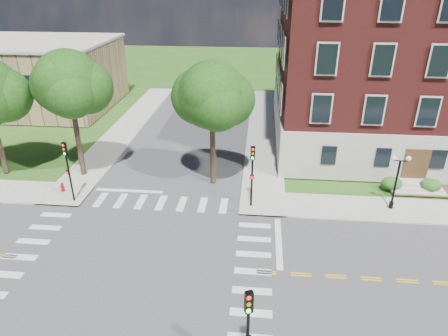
# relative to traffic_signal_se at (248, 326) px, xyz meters

# --- Properties ---
(ground) EXTENTS (160.00, 160.00, 0.00)m
(ground) POSITION_rel_traffic_signal_se_xyz_m (-7.10, 6.95, -3.19)
(ground) COLOR #274F16
(ground) RESTS_ON ground
(road_ew) EXTENTS (90.00, 12.00, 0.01)m
(road_ew) POSITION_rel_traffic_signal_se_xyz_m (-7.10, 6.95, -3.18)
(road_ew) COLOR #3D3D3F
(road_ew) RESTS_ON ground
(road_ns) EXTENTS (12.00, 90.00, 0.01)m
(road_ns) POSITION_rel_traffic_signal_se_xyz_m (-7.10, 6.95, -3.18)
(road_ns) COLOR #3D3D3F
(road_ns) RESTS_ON ground
(sidewalk_ne) EXTENTS (34.00, 34.00, 0.12)m
(sidewalk_ne) POSITION_rel_traffic_signal_se_xyz_m (8.27, 22.33, -3.13)
(sidewalk_ne) COLOR #9E9B93
(sidewalk_ne) RESTS_ON ground
(sidewalk_nw) EXTENTS (34.00, 34.00, 0.12)m
(sidewalk_nw) POSITION_rel_traffic_signal_se_xyz_m (-22.48, 22.33, -3.13)
(sidewalk_nw) COLOR #9E9B93
(sidewalk_nw) RESTS_ON ground
(crosswalk_east) EXTENTS (2.20, 10.20, 0.02)m
(crosswalk_east) POSITION_rel_traffic_signal_se_xyz_m (0.10, 6.95, -3.19)
(crosswalk_east) COLOR silver
(crosswalk_east) RESTS_ON ground
(stop_bar_east) EXTENTS (0.40, 5.50, 0.00)m
(stop_bar_east) POSITION_rel_traffic_signal_se_xyz_m (1.70, 9.95, -3.19)
(stop_bar_east) COLOR silver
(stop_bar_east) RESTS_ON ground
(main_building) EXTENTS (30.60, 22.40, 16.50)m
(main_building) POSITION_rel_traffic_signal_se_xyz_m (16.89, 28.95, 5.15)
(main_building) COLOR #A7A093
(main_building) RESTS_ON ground
(secondary_building) EXTENTS (20.40, 15.40, 8.30)m
(secondary_building) POSITION_rel_traffic_signal_se_xyz_m (-29.10, 36.95, 1.09)
(secondary_building) COLOR #856649
(secondary_building) RESTS_ON ground
(tree_c) EXTENTS (5.33, 5.33, 10.60)m
(tree_c) POSITION_rel_traffic_signal_se_xyz_m (-14.89, 18.15, 4.83)
(tree_c) COLOR black
(tree_c) RESTS_ON ground
(tree_d) EXTENTS (5.24, 5.24, 10.02)m
(tree_d) POSITION_rel_traffic_signal_se_xyz_m (-3.52, 17.72, 4.30)
(tree_d) COLOR black
(tree_d) RESTS_ON ground
(traffic_signal_se) EXTENTS (0.38, 0.46, 4.80)m
(traffic_signal_se) POSITION_rel_traffic_signal_se_xyz_m (0.00, 0.00, 0.00)
(traffic_signal_se) COLOR black
(traffic_signal_se) RESTS_ON ground
(traffic_signal_ne) EXTENTS (0.33, 0.36, 4.80)m
(traffic_signal_ne) POSITION_rel_traffic_signal_se_xyz_m (-0.25, 14.21, 0.00)
(traffic_signal_ne) COLOR black
(traffic_signal_ne) RESTS_ON ground
(traffic_signal_nw) EXTENTS (0.38, 0.45, 4.80)m
(traffic_signal_nw) POSITION_rel_traffic_signal_se_xyz_m (-13.79, 13.70, 0.00)
(traffic_signal_nw) COLOR black
(traffic_signal_nw) RESTS_ON ground
(twin_lamp_west) EXTENTS (1.36, 0.36, 4.23)m
(twin_lamp_west) POSITION_rel_traffic_signal_se_xyz_m (10.10, 14.85, -0.66)
(twin_lamp_west) COLOR black
(twin_lamp_west) RESTS_ON ground
(fire_hydrant) EXTENTS (0.35, 0.35, 0.75)m
(fire_hydrant) POSITION_rel_traffic_signal_se_xyz_m (-15.29, 15.04, -2.72)
(fire_hydrant) COLOR maroon
(fire_hydrant) RESTS_ON ground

